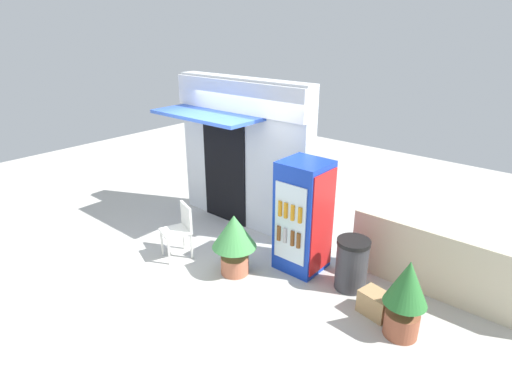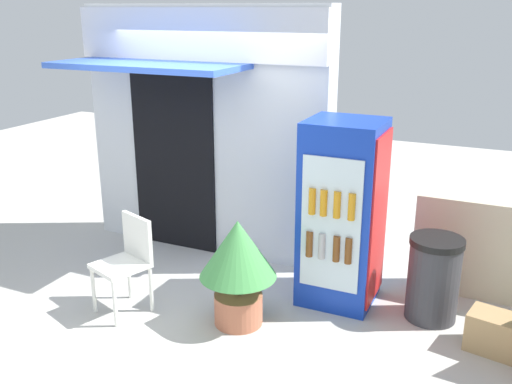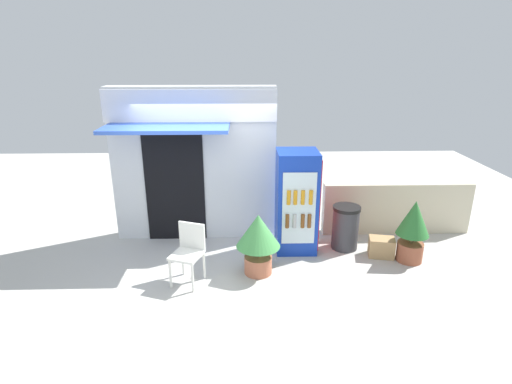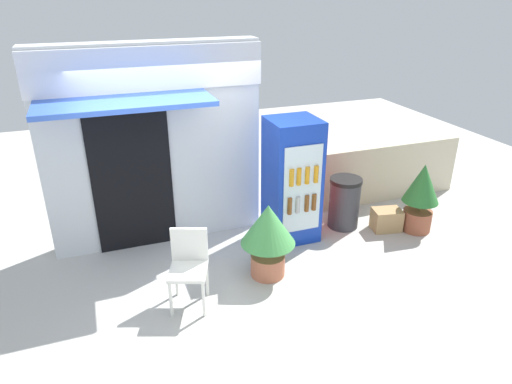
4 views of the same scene
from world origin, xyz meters
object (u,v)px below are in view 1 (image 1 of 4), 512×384
(plastic_chair, at_px, (180,227))
(cardboard_box, at_px, (376,304))
(potted_plant_near_shop, at_px, (234,237))
(trash_bin, at_px, (352,264))
(drink_cooler, at_px, (303,217))
(potted_plant_curbside, at_px, (406,294))

(plastic_chair, height_order, cardboard_box, plastic_chair)
(potted_plant_near_shop, xyz_separation_m, trash_bin, (1.57, 0.82, -0.23))
(drink_cooler, height_order, potted_plant_curbside, drink_cooler)
(cardboard_box, bearing_deg, potted_plant_near_shop, -167.01)
(potted_plant_near_shop, xyz_separation_m, potted_plant_curbside, (2.55, 0.32, -0.01))
(trash_bin, distance_m, cardboard_box, 0.69)
(potted_plant_near_shop, bearing_deg, drink_cooler, 49.85)
(potted_plant_curbside, bearing_deg, cardboard_box, 158.42)
(cardboard_box, bearing_deg, trash_bin, 149.42)
(potted_plant_curbside, relative_size, cardboard_box, 2.54)
(drink_cooler, distance_m, cardboard_box, 1.64)
(potted_plant_near_shop, height_order, cardboard_box, potted_plant_near_shop)
(potted_plant_curbside, distance_m, cardboard_box, 0.64)
(potted_plant_near_shop, bearing_deg, cardboard_box, 12.99)
(drink_cooler, relative_size, potted_plant_near_shop, 1.79)
(potted_plant_near_shop, height_order, trash_bin, potted_plant_near_shop)
(trash_bin, bearing_deg, drink_cooler, -179.96)
(plastic_chair, bearing_deg, drink_cooler, 30.28)
(potted_plant_near_shop, relative_size, potted_plant_curbside, 0.93)
(trash_bin, bearing_deg, plastic_chair, -158.77)
(potted_plant_near_shop, relative_size, trash_bin, 1.26)
(plastic_chair, bearing_deg, potted_plant_near_shop, 10.52)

